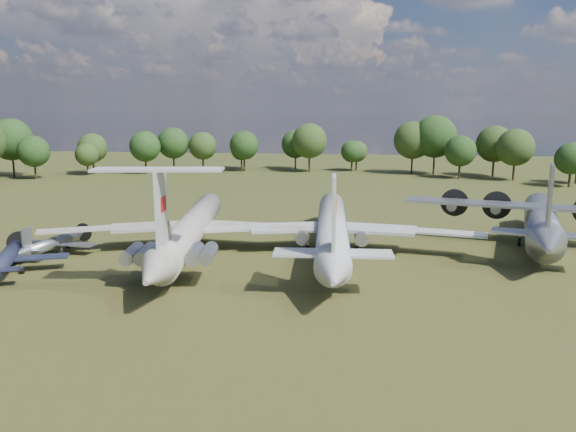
% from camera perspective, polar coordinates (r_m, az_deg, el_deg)
% --- Properties ---
extents(ground, '(300.00, 300.00, 0.00)m').
position_cam_1_polar(ground, '(67.98, -6.80, -3.67)').
color(ground, '#274316').
rests_on(ground, ground).
extents(il62_airliner, '(42.55, 51.84, 4.63)m').
position_cam_1_polar(il62_airliner, '(67.93, -9.78, -1.76)').
color(il62_airliner, '#B4B4B0').
rests_on(il62_airliner, ground).
extents(tu104_jet, '(38.33, 49.50, 4.75)m').
position_cam_1_polar(tu104_jet, '(66.68, 4.50, -1.82)').
color(tu104_jet, silver).
rests_on(tu104_jet, ground).
extents(an12_transport, '(42.08, 44.92, 4.95)m').
position_cam_1_polar(an12_transport, '(76.87, 24.32, -0.98)').
color(an12_transport, '#9A9CA1').
rests_on(an12_transport, ground).
extents(small_prop_west, '(17.41, 19.78, 2.41)m').
position_cam_1_polar(small_prop_west, '(65.48, -26.72, -4.26)').
color(small_prop_west, black).
rests_on(small_prop_west, ground).
extents(small_prop_northwest, '(11.60, 14.82, 2.02)m').
position_cam_1_polar(small_prop_northwest, '(72.16, -22.73, -2.78)').
color(small_prop_northwest, '#9D9FA5').
rests_on(small_prop_northwest, ground).
extents(person_on_il62, '(0.73, 0.51, 1.91)m').
position_cam_1_polar(person_on_il62, '(54.77, -12.04, -1.37)').
color(person_on_il62, '#9A7A4E').
rests_on(person_on_il62, il62_airliner).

